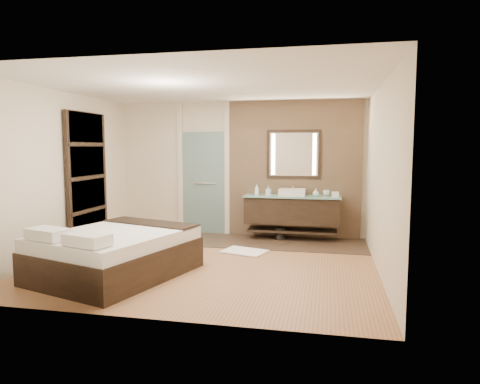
% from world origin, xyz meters
% --- Properties ---
extents(floor, '(5.00, 5.00, 0.00)m').
position_xyz_m(floor, '(0.00, 0.00, 0.00)').
color(floor, '#945D3E').
rests_on(floor, ground).
extents(tile_strip, '(3.80, 1.30, 0.01)m').
position_xyz_m(tile_strip, '(0.60, 1.60, 0.01)').
color(tile_strip, '#392B1F').
rests_on(tile_strip, floor).
extents(stone_wall, '(2.60, 0.08, 2.70)m').
position_xyz_m(stone_wall, '(1.10, 2.21, 1.35)').
color(stone_wall, tan).
rests_on(stone_wall, floor).
extents(vanity, '(1.85, 0.55, 0.88)m').
position_xyz_m(vanity, '(1.10, 1.92, 0.58)').
color(vanity, black).
rests_on(vanity, stone_wall).
extents(mirror_unit, '(1.06, 0.04, 0.96)m').
position_xyz_m(mirror_unit, '(1.10, 2.16, 1.65)').
color(mirror_unit, black).
rests_on(mirror_unit, stone_wall).
extents(frosted_door, '(1.10, 0.12, 2.70)m').
position_xyz_m(frosted_door, '(-0.75, 2.20, 1.14)').
color(frosted_door, '#9DC6C6').
rests_on(frosted_door, floor).
extents(shoji_partition, '(0.06, 1.20, 2.40)m').
position_xyz_m(shoji_partition, '(-2.43, 0.60, 1.21)').
color(shoji_partition, black).
rests_on(shoji_partition, floor).
extents(bed, '(2.11, 2.37, 0.77)m').
position_xyz_m(bed, '(-1.11, -0.91, 0.32)').
color(bed, black).
rests_on(bed, floor).
extents(bath_mat, '(0.84, 0.69, 0.02)m').
position_xyz_m(bath_mat, '(0.39, 0.75, 0.02)').
color(bath_mat, white).
rests_on(bath_mat, floor).
extents(waste_bin, '(0.21, 0.21, 0.24)m').
position_xyz_m(waste_bin, '(0.88, 1.85, 0.12)').
color(waste_bin, black).
rests_on(waste_bin, floor).
extents(tissue_box, '(0.13, 0.13, 0.10)m').
position_xyz_m(tissue_box, '(1.90, 1.79, 0.92)').
color(tissue_box, silver).
rests_on(tissue_box, vanity).
extents(soap_bottle_a, '(0.09, 0.09, 0.21)m').
position_xyz_m(soap_bottle_a, '(0.42, 1.86, 0.97)').
color(soap_bottle_a, white).
rests_on(soap_bottle_a, vanity).
extents(soap_bottle_b, '(0.10, 0.10, 0.17)m').
position_xyz_m(soap_bottle_b, '(0.63, 1.94, 0.95)').
color(soap_bottle_b, '#B2B2B2').
rests_on(soap_bottle_b, vanity).
extents(soap_bottle_c, '(0.13, 0.13, 0.15)m').
position_xyz_m(soap_bottle_c, '(1.55, 1.84, 0.94)').
color(soap_bottle_c, '#A9D5CE').
rests_on(soap_bottle_c, vanity).
extents(cup, '(0.18, 0.18, 0.11)m').
position_xyz_m(cup, '(1.74, 1.99, 0.92)').
color(cup, silver).
rests_on(cup, vanity).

